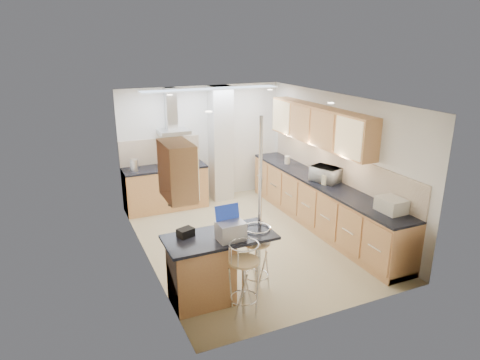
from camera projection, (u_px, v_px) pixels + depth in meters
name	position (u px, v px, depth m)	size (l,w,h in m)	color
ground	(249.00, 240.00, 7.67)	(4.80, 4.80, 0.00)	tan
room_shell	(257.00, 150.00, 7.63)	(3.64, 4.84, 2.51)	white
right_counter	(321.00, 203.00, 8.10)	(0.63, 4.40, 0.92)	#C6824F
back_counter	(166.00, 188.00, 8.97)	(1.70, 0.63, 0.92)	#C6824F
peninsula	(220.00, 267.00, 5.82)	(1.47, 0.72, 0.94)	#C6824F
microwave	(326.00, 174.00, 7.86)	(0.51, 0.35, 0.28)	white
laptop	(231.00, 231.00, 5.54)	(0.35, 0.26, 0.24)	#9A9DA2
bag	(186.00, 233.00, 5.64)	(0.21, 0.15, 0.11)	black
bar_stool_near	(244.00, 279.00, 5.47)	(0.41, 0.41, 1.02)	tan
bar_stool_end	(256.00, 258.00, 6.02)	(0.40, 0.40, 0.98)	tan
jar_a	(314.00, 170.00, 8.26)	(0.12, 0.12, 0.18)	beige
jar_b	(287.00, 160.00, 9.00)	(0.11, 0.11, 0.17)	beige
jar_c	(325.00, 179.00, 7.73)	(0.14, 0.14, 0.18)	beige
jar_d	(328.00, 180.00, 7.75)	(0.10, 0.10, 0.14)	white
bread_bin	(391.00, 205.00, 6.49)	(0.33, 0.41, 0.22)	beige
kettle	(134.00, 165.00, 8.49)	(0.16, 0.16, 0.25)	silver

